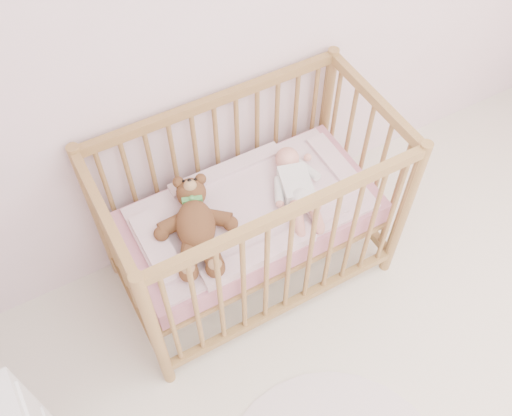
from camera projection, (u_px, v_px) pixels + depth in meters
crib at (251, 215)px, 2.76m from camera, size 1.36×0.76×1.00m
mattress at (251, 217)px, 2.78m from camera, size 1.22×0.62×0.13m
blanket at (251, 208)px, 2.72m from camera, size 1.10×0.58×0.06m
baby at (296, 183)px, 2.71m from camera, size 0.40×0.59×0.13m
teddy_bear at (196, 225)px, 2.55m from camera, size 0.56×0.66×0.16m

